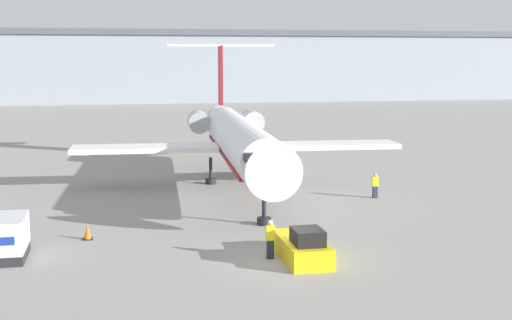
{
  "coord_description": "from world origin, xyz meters",
  "views": [
    {
      "loc": [
        -7.81,
        -30.39,
        9.22
      ],
      "look_at": [
        0.0,
        8.68,
        3.45
      ],
      "focal_mm": 50.0,
      "sensor_mm": 36.0,
      "label": 1
    }
  ],
  "objects_px": {
    "luggage_cart": "(3,238)",
    "traffic_cone_left": "(87,232)",
    "pushback_tug": "(302,247)",
    "worker_by_wing": "(375,185)",
    "worker_near_tug": "(270,238)",
    "airplane_main": "(238,137)"
  },
  "relations": [
    {
      "from": "pushback_tug",
      "to": "worker_near_tug",
      "type": "height_order",
      "value": "worker_near_tug"
    },
    {
      "from": "airplane_main",
      "to": "luggage_cart",
      "type": "distance_m",
      "value": 21.88
    },
    {
      "from": "airplane_main",
      "to": "traffic_cone_left",
      "type": "relative_size",
      "value": 37.13
    },
    {
      "from": "luggage_cart",
      "to": "worker_near_tug",
      "type": "xyz_separation_m",
      "value": [
        12.08,
        -2.39,
        -0.03
      ]
    },
    {
      "from": "luggage_cart",
      "to": "traffic_cone_left",
      "type": "distance_m",
      "value": 4.71
    },
    {
      "from": "traffic_cone_left",
      "to": "luggage_cart",
      "type": "bearing_deg",
      "value": -142.18
    },
    {
      "from": "airplane_main",
      "to": "worker_near_tug",
      "type": "bearing_deg",
      "value": -95.45
    },
    {
      "from": "worker_near_tug",
      "to": "traffic_cone_left",
      "type": "relative_size",
      "value": 2.2
    },
    {
      "from": "worker_near_tug",
      "to": "worker_by_wing",
      "type": "height_order",
      "value": "worker_near_tug"
    },
    {
      "from": "pushback_tug",
      "to": "worker_by_wing",
      "type": "distance_m",
      "value": 15.6
    },
    {
      "from": "worker_by_wing",
      "to": "traffic_cone_left",
      "type": "height_order",
      "value": "worker_by_wing"
    },
    {
      "from": "pushback_tug",
      "to": "luggage_cart",
      "type": "bearing_deg",
      "value": 168.0
    },
    {
      "from": "worker_near_tug",
      "to": "luggage_cart",
      "type": "bearing_deg",
      "value": 168.83
    },
    {
      "from": "luggage_cart",
      "to": "worker_near_tug",
      "type": "distance_m",
      "value": 12.31
    },
    {
      "from": "traffic_cone_left",
      "to": "airplane_main",
      "type": "bearing_deg",
      "value": 53.6
    },
    {
      "from": "airplane_main",
      "to": "traffic_cone_left",
      "type": "bearing_deg",
      "value": -126.4
    },
    {
      "from": "worker_by_wing",
      "to": "traffic_cone_left",
      "type": "distance_m",
      "value": 19.69
    },
    {
      "from": "pushback_tug",
      "to": "worker_by_wing",
      "type": "xyz_separation_m",
      "value": [
        8.46,
        13.1,
        0.25
      ]
    },
    {
      "from": "worker_by_wing",
      "to": "pushback_tug",
      "type": "bearing_deg",
      "value": -122.86
    },
    {
      "from": "worker_by_wing",
      "to": "traffic_cone_left",
      "type": "relative_size",
      "value": 1.99
    },
    {
      "from": "airplane_main",
      "to": "luggage_cart",
      "type": "relative_size",
      "value": 9.95
    },
    {
      "from": "luggage_cart",
      "to": "worker_near_tug",
      "type": "bearing_deg",
      "value": -11.17
    }
  ]
}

